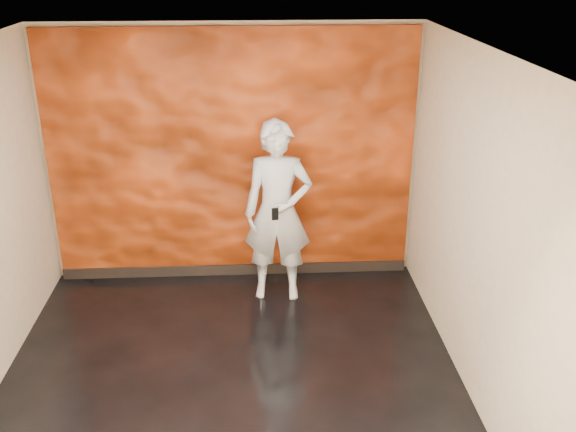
% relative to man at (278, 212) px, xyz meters
% --- Properties ---
extents(room, '(4.02, 4.02, 2.81)m').
position_rel_man_xyz_m(room, '(-0.47, -1.45, 0.44)').
color(room, black).
rests_on(room, ground).
extents(feature_wall, '(3.90, 0.06, 2.75)m').
position_rel_man_xyz_m(feature_wall, '(-0.47, 0.51, 0.42)').
color(feature_wall, '#DD4E16').
rests_on(feature_wall, ground).
extents(baseboard, '(3.90, 0.04, 0.12)m').
position_rel_man_xyz_m(baseboard, '(-0.47, 0.47, -0.90)').
color(baseboard, black).
rests_on(baseboard, ground).
extents(man, '(0.73, 0.51, 1.92)m').
position_rel_man_xyz_m(man, '(0.00, 0.00, 0.00)').
color(man, '#9EA3AE').
rests_on(man, ground).
extents(phone, '(0.07, 0.02, 0.13)m').
position_rel_man_xyz_m(phone, '(-0.04, -0.27, 0.09)').
color(phone, black).
rests_on(phone, man).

